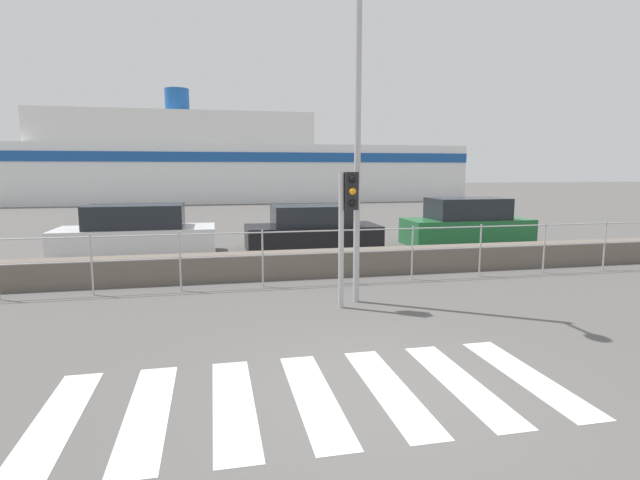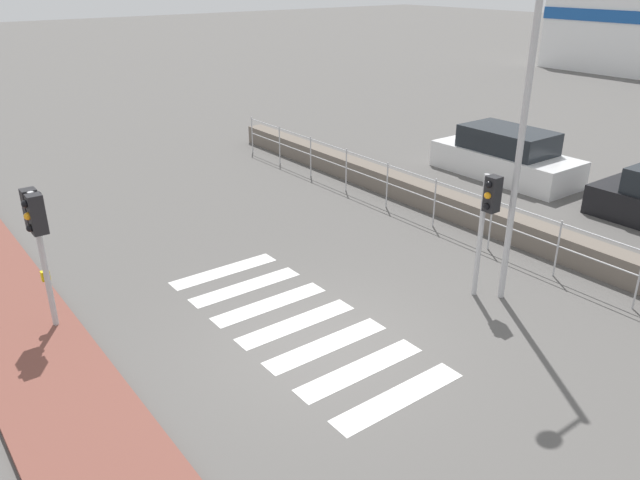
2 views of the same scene
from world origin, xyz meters
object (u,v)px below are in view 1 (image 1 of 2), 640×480
(streetlamp, at_px, (361,84))
(parked_car_black, at_px, (313,231))
(traffic_light_far, at_px, (347,209))
(ferry_boat, at_px, (225,165))
(parked_car_green, at_px, (467,225))
(parked_car_white, at_px, (137,234))

(streetlamp, relative_size, parked_car_black, 1.58)
(traffic_light_far, height_order, streetlamp, streetlamp)
(ferry_boat, xyz_separation_m, parked_car_green, (7.44, -24.83, -2.20))
(traffic_light_far, relative_size, parked_car_white, 0.55)
(parked_car_black, height_order, parked_car_green, parked_car_green)
(streetlamp, distance_m, ferry_boat, 31.49)
(parked_car_white, distance_m, parked_car_black, 5.33)
(traffic_light_far, distance_m, parked_car_black, 6.92)
(traffic_light_far, xyz_separation_m, parked_car_white, (-4.63, 6.77, -1.19))
(traffic_light_far, distance_m, ferry_boat, 31.65)
(parked_car_black, bearing_deg, ferry_boat, 94.75)
(ferry_boat, relative_size, parked_car_green, 8.45)
(traffic_light_far, distance_m, streetlamp, 2.26)
(parked_car_white, xyz_separation_m, parked_car_green, (10.71, 0.00, 0.03))
(traffic_light_far, height_order, parked_car_black, traffic_light_far)
(traffic_light_far, distance_m, parked_car_green, 9.18)
(traffic_light_far, bearing_deg, parked_car_green, 48.06)
(parked_car_white, bearing_deg, traffic_light_far, -55.66)
(traffic_light_far, relative_size, streetlamp, 0.38)
(streetlamp, bearing_deg, parked_car_black, 86.33)
(streetlamp, xyz_separation_m, ferry_boat, (-1.64, 31.43, -1.21))
(traffic_light_far, relative_size, parked_car_green, 0.59)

